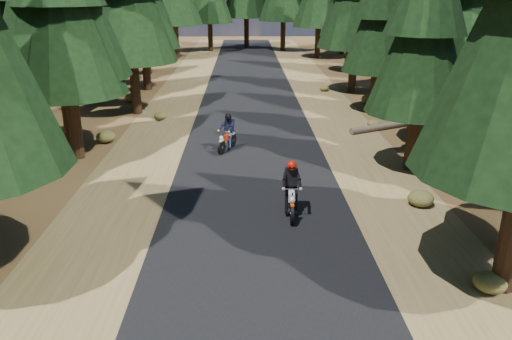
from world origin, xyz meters
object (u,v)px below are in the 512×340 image
Objects in this scene: rider_follow at (227,139)px; rider_lead at (291,198)px; log_far at (500,196)px; log_near at (396,125)px.

rider_lead is at bearing 131.22° from rider_follow.
log_far is 1.81× the size of rider_lead.
log_near is 11.87m from rider_lead.
rider_lead is (-7.09, -1.04, 0.46)m from log_far.
log_near is at bearing -119.03° from rider_lead.
log_far is 10.78m from rider_follow.
rider_follow is (-2.16, 6.55, -0.04)m from rider_lead.
rider_follow reaches higher than log_far.
rider_lead reaches higher than rider_follow.
log_near is 9.11m from rider_follow.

